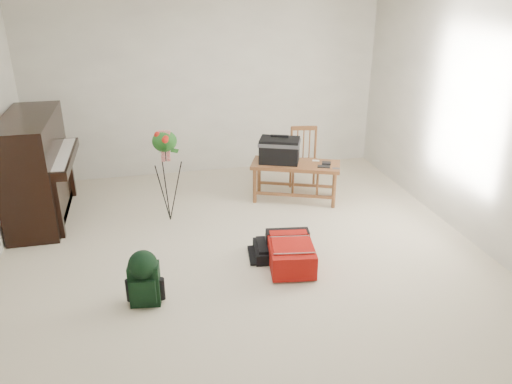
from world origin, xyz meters
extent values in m
cube|color=beige|center=(0.00, 0.00, 0.00)|extent=(5.00, 5.50, 0.01)
cube|color=white|center=(0.00, 0.00, 2.50)|extent=(5.00, 5.50, 0.01)
cube|color=silver|center=(0.00, 2.75, 1.25)|extent=(5.00, 0.04, 2.50)
cube|color=silver|center=(2.50, 0.00, 1.25)|extent=(0.04, 5.50, 2.50)
cube|color=black|center=(-2.20, 1.60, 0.62)|extent=(0.55, 1.50, 1.25)
cube|color=black|center=(-1.90, 1.60, 0.73)|extent=(0.28, 1.30, 0.10)
cube|color=white|center=(-1.90, 1.60, 0.78)|extent=(0.22, 1.20, 0.02)
cube|color=black|center=(-2.15, 1.60, 0.05)|extent=(0.45, 1.30, 0.10)
cube|color=brown|center=(0.93, 1.41, 0.48)|extent=(1.20, 0.83, 0.04)
cylinder|color=brown|center=(0.43, 1.24, 0.23)|extent=(0.05, 0.05, 0.46)
cylinder|color=brown|center=(0.43, 1.59, 0.23)|extent=(0.05, 0.05, 0.46)
cylinder|color=brown|center=(1.43, 1.24, 0.23)|extent=(0.05, 0.05, 0.46)
cylinder|color=brown|center=(1.43, 1.59, 0.23)|extent=(0.05, 0.05, 0.46)
cube|color=brown|center=(1.12, 1.63, 0.41)|extent=(0.44, 0.44, 0.04)
cylinder|color=brown|center=(0.96, 1.47, 0.19)|extent=(0.03, 0.03, 0.39)
cylinder|color=brown|center=(0.96, 1.79, 0.19)|extent=(0.03, 0.03, 0.39)
cylinder|color=brown|center=(1.28, 1.47, 0.19)|extent=(0.03, 0.03, 0.39)
cylinder|color=brown|center=(1.28, 1.79, 0.19)|extent=(0.03, 0.03, 0.39)
cube|color=brown|center=(1.12, 1.79, 0.85)|extent=(0.34, 0.10, 0.05)
cylinder|color=brown|center=(0.96, 1.79, 0.63)|extent=(0.03, 0.03, 0.47)
cylinder|color=brown|center=(1.28, 1.79, 0.63)|extent=(0.03, 0.03, 0.47)
cube|color=#A71807|center=(0.40, -0.16, 0.14)|extent=(0.52, 0.69, 0.25)
cube|color=black|center=(0.40, 0.09, 0.14)|extent=(0.46, 0.21, 0.26)
cube|color=#A71807|center=(0.40, -0.20, 0.27)|extent=(0.43, 0.42, 0.02)
cube|color=silver|center=(0.40, -0.39, 0.28)|extent=(0.40, 0.07, 0.01)
cube|color=black|center=(0.34, 0.06, 0.06)|extent=(0.55, 0.46, 0.12)
cube|color=black|center=(0.34, 0.06, 0.14)|extent=(0.48, 0.39, 0.03)
cube|color=white|center=(0.36, 0.04, 0.16)|extent=(0.26, 0.33, 0.01)
cube|color=black|center=(0.29, 0.12, 0.19)|extent=(0.17, 0.12, 0.05)
cube|color=black|center=(-1.03, -0.47, 0.20)|extent=(0.28, 0.20, 0.40)
cube|color=black|center=(-1.03, -0.56, 0.18)|extent=(0.22, 0.07, 0.23)
sphere|color=black|center=(-1.03, -0.47, 0.40)|extent=(0.26, 0.26, 0.26)
cube|color=black|center=(-1.09, -0.38, 0.19)|extent=(0.04, 0.03, 0.35)
cube|color=black|center=(-0.97, -0.38, 0.19)|extent=(0.04, 0.03, 0.35)
cylinder|color=black|center=(-0.70, 1.18, 0.90)|extent=(0.01, 0.01, 0.30)
ellipsoid|color=#205B1C|center=(-0.70, 1.18, 0.98)|extent=(0.28, 0.20, 0.26)
cube|color=red|center=(-0.70, 1.16, 1.07)|extent=(0.14, 0.08, 0.08)
camera|label=1|loc=(-0.90, -4.30, 2.69)|focal=35.00mm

